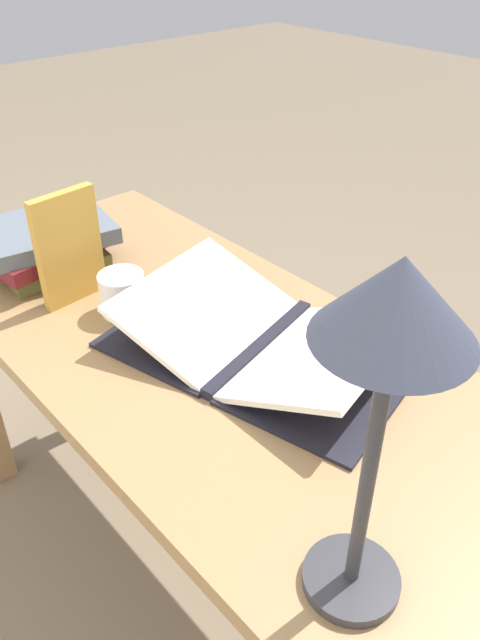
{
  "coord_description": "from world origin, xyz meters",
  "views": [
    {
      "loc": [
        -0.72,
        0.59,
        1.45
      ],
      "look_at": [
        -0.02,
        -0.03,
        0.82
      ],
      "focal_mm": 35.0,
      "sensor_mm": 36.0,
      "label": 1
    }
  ],
  "objects_px": {
    "book_standing_upright": "(69,248)",
    "open_book": "(261,338)",
    "coffee_mug": "(123,293)",
    "reading_lamp": "(390,346)",
    "book_stack_tall": "(48,245)"
  },
  "relations": [
    {
      "from": "book_standing_upright",
      "to": "open_book",
      "type": "bearing_deg",
      "value": -162.2
    },
    {
      "from": "book_standing_upright",
      "to": "coffee_mug",
      "type": "distance_m",
      "value": 0.14
    },
    {
      "from": "reading_lamp",
      "to": "coffee_mug",
      "type": "relative_size",
      "value": 4.35
    },
    {
      "from": "book_stack_tall",
      "to": "coffee_mug",
      "type": "height_order",
      "value": "book_stack_tall"
    },
    {
      "from": "reading_lamp",
      "to": "book_standing_upright",
      "type": "bearing_deg",
      "value": -5.4
    },
    {
      "from": "book_stack_tall",
      "to": "book_standing_upright",
      "type": "xyz_separation_m",
      "value": [
        -0.15,
        0.02,
        0.06
      ]
    },
    {
      "from": "open_book",
      "to": "book_stack_tall",
      "type": "xyz_separation_m",
      "value": [
        0.55,
        0.15,
        0.03
      ]
    },
    {
      "from": "open_book",
      "to": "book_stack_tall",
      "type": "bearing_deg",
      "value": 0.78
    },
    {
      "from": "open_book",
      "to": "reading_lamp",
      "type": "bearing_deg",
      "value": 136.31
    },
    {
      "from": "book_stack_tall",
      "to": "coffee_mug",
      "type": "xyz_separation_m",
      "value": [
        -0.27,
        -0.03,
        -0.02
      ]
    },
    {
      "from": "open_book",
      "to": "book_standing_upright",
      "type": "distance_m",
      "value": 0.44
    },
    {
      "from": "book_standing_upright",
      "to": "coffee_mug",
      "type": "xyz_separation_m",
      "value": [
        -0.11,
        -0.05,
        -0.08
      ]
    },
    {
      "from": "book_standing_upright",
      "to": "coffee_mug",
      "type": "height_order",
      "value": "book_standing_upright"
    },
    {
      "from": "book_stack_tall",
      "to": "reading_lamp",
      "type": "relative_size",
      "value": 0.67
    },
    {
      "from": "book_standing_upright",
      "to": "coffee_mug",
      "type": "relative_size",
      "value": 2.23
    }
  ]
}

